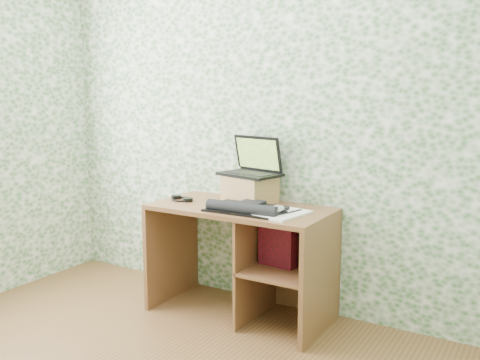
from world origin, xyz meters
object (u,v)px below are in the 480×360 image
Objects in this scene: laptop at (253,166)px; notepad at (283,214)px; keyboard at (247,208)px; desk at (253,246)px; riser at (250,189)px.

notepad is (0.37, -0.26, -0.24)m from laptop.
keyboard is at bearing -159.15° from notepad.
keyboard is at bearing -74.48° from desk.
keyboard reaches higher than notepad.
laptop is 0.51m from notepad.
desk is 3.84× the size of riser.
laptop is at bearing 153.97° from notepad.
keyboard is (0.13, -0.31, -0.22)m from laptop.
riser is at bearing 115.19° from keyboard.
notepad is at bearing -23.93° from laptop.
riser is 0.16m from laptop.
notepad is at bearing -20.95° from desk.
laptop is at bearing 119.66° from desk.
riser reaches higher than notepad.
desk is 2.26× the size of keyboard.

